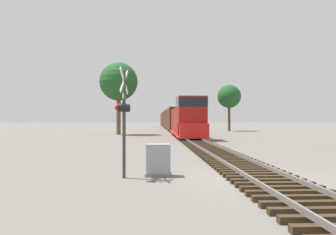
{
  "coord_description": "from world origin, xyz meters",
  "views": [
    {
      "loc": [
        -3.91,
        -11.82,
        2.19
      ],
      "look_at": [
        -2.93,
        9.4,
        2.28
      ],
      "focal_mm": 35.0,
      "sensor_mm": 36.0,
      "label": 1
    }
  ],
  "objects_px": {
    "relay_cabinet": "(158,160)",
    "tree_mid_background": "(119,82)",
    "tree_deep_background": "(229,97)",
    "crossing_signal_near": "(123,112)",
    "freight_train": "(171,119)"
  },
  "relations": [
    {
      "from": "crossing_signal_near",
      "to": "tree_mid_background",
      "type": "xyz_separation_m",
      "value": [
        -3.68,
        33.49,
        4.87
      ]
    },
    {
      "from": "freight_train",
      "to": "crossing_signal_near",
      "type": "distance_m",
      "value": 59.45
    },
    {
      "from": "relay_cabinet",
      "to": "tree_mid_background",
      "type": "distance_m",
      "value": 34.13
    },
    {
      "from": "tree_mid_background",
      "to": "crossing_signal_near",
      "type": "bearing_deg",
      "value": -83.73
    },
    {
      "from": "crossing_signal_near",
      "to": "freight_train",
      "type": "bearing_deg",
      "value": -171.37
    },
    {
      "from": "relay_cabinet",
      "to": "freight_train",
      "type": "bearing_deg",
      "value": 86.39
    },
    {
      "from": "tree_deep_background",
      "to": "crossing_signal_near",
      "type": "bearing_deg",
      "value": -107.77
    },
    {
      "from": "freight_train",
      "to": "relay_cabinet",
      "type": "relative_size",
      "value": 66.69
    },
    {
      "from": "crossing_signal_near",
      "to": "tree_mid_background",
      "type": "height_order",
      "value": "tree_mid_background"
    },
    {
      "from": "freight_train",
      "to": "tree_mid_background",
      "type": "relative_size",
      "value": 8.13
    },
    {
      "from": "relay_cabinet",
      "to": "crossing_signal_near",
      "type": "bearing_deg",
      "value": -163.08
    },
    {
      "from": "crossing_signal_near",
      "to": "tree_mid_background",
      "type": "relative_size",
      "value": 0.4
    },
    {
      "from": "freight_train",
      "to": "tree_mid_background",
      "type": "xyz_separation_m",
      "value": [
        -8.69,
        -25.75,
        5.23
      ]
    },
    {
      "from": "freight_train",
      "to": "tree_mid_background",
      "type": "bearing_deg",
      "value": -108.64
    },
    {
      "from": "freight_train",
      "to": "crossing_signal_near",
      "type": "bearing_deg",
      "value": -94.83
    }
  ]
}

